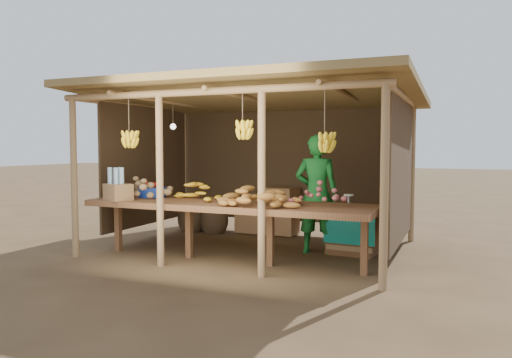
% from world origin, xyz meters
% --- Properties ---
extents(ground, '(60.00, 60.00, 0.00)m').
position_xyz_m(ground, '(0.00, 0.00, 0.00)').
color(ground, brown).
rests_on(ground, ground).
extents(stall_structure, '(4.70, 3.50, 2.43)m').
position_xyz_m(stall_structure, '(0.02, -0.07, 1.91)').
color(stall_structure, '#A27D54').
rests_on(stall_structure, ground).
extents(counter, '(3.90, 1.05, 0.80)m').
position_xyz_m(counter, '(0.00, -0.95, 0.74)').
color(counter, brown).
rests_on(counter, ground).
extents(potato_heap, '(1.10, 0.81, 0.37)m').
position_xyz_m(potato_heap, '(-1.42, -0.87, 0.98)').
color(potato_heap, '#9D7B51').
rests_on(potato_heap, counter).
extents(sweet_potato_heap, '(1.11, 0.68, 0.36)m').
position_xyz_m(sweet_potato_heap, '(0.52, -1.19, 0.98)').
color(sweet_potato_heap, '#A26A29').
rests_on(sweet_potato_heap, counter).
extents(onion_heap, '(0.85, 0.67, 0.35)m').
position_xyz_m(onion_heap, '(1.24, -0.88, 0.98)').
color(onion_heap, '#B05655').
rests_on(onion_heap, counter).
extents(banana_pile, '(0.69, 0.46, 0.35)m').
position_xyz_m(banana_pile, '(-0.57, -0.86, 0.97)').
color(banana_pile, yellow).
rests_on(banana_pile, counter).
extents(tomato_basin, '(0.41, 0.41, 0.22)m').
position_xyz_m(tomato_basin, '(-1.32, -0.78, 0.89)').
color(tomato_basin, navy).
rests_on(tomato_basin, counter).
extents(bottle_box, '(0.44, 0.41, 0.45)m').
position_xyz_m(bottle_box, '(-1.50, -1.31, 0.97)').
color(bottle_box, olive).
rests_on(bottle_box, counter).
extents(vendor, '(0.67, 0.49, 1.71)m').
position_xyz_m(vendor, '(0.93, 0.04, 0.86)').
color(vendor, '#187029').
rests_on(vendor, ground).
extents(tarp_crate, '(0.79, 0.70, 0.87)m').
position_xyz_m(tarp_crate, '(1.42, 0.22, 0.36)').
color(tarp_crate, brown).
rests_on(tarp_crate, ground).
extents(carton_stack, '(1.10, 0.45, 0.81)m').
position_xyz_m(carton_stack, '(-0.20, 1.20, 0.36)').
color(carton_stack, olive).
rests_on(carton_stack, ground).
extents(burlap_sacks, '(0.97, 0.51, 0.68)m').
position_xyz_m(burlap_sacks, '(-1.43, 0.94, 0.30)').
color(burlap_sacks, '#4C3723').
rests_on(burlap_sacks, ground).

